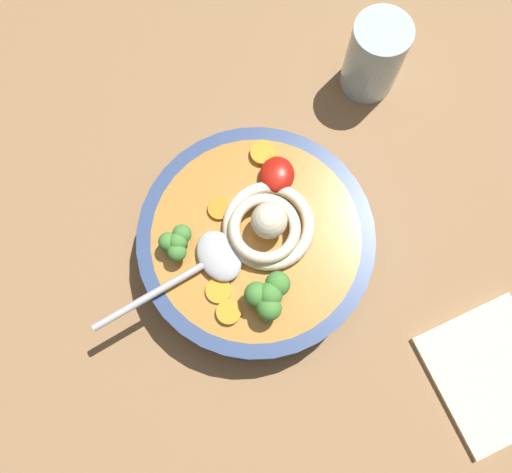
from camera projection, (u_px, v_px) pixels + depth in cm
name	position (u px, v px, depth cm)	size (l,w,h in cm)	color
table_slab	(275.00, 283.00, 65.11)	(101.49, 101.49, 3.92)	#936D47
soup_bowl	(256.00, 243.00, 61.28)	(26.41, 26.41, 5.87)	#334775
noodle_pile	(268.00, 225.00, 57.42)	(11.14, 10.92, 4.48)	beige
soup_spoon	(208.00, 262.00, 56.97)	(12.46, 16.15, 1.60)	#B7B7BC
chili_sauce_dollop	(277.00, 175.00, 59.37)	(4.32, 3.89, 1.94)	#B2190F
broccoli_floret_near_spoon	(268.00, 295.00, 54.30)	(5.15, 4.43, 4.07)	#7A9E60
broccoli_floret_left	(176.00, 243.00, 56.30)	(4.03, 3.47, 3.19)	#7A9E60
carrot_slice_rear	(263.00, 153.00, 60.68)	(2.87, 2.87, 0.75)	orange
carrot_slice_beside_chili	(229.00, 312.00, 56.07)	(2.64, 2.64, 0.68)	orange
carrot_slice_right	(220.00, 209.00, 59.08)	(2.58, 2.58, 0.53)	orange
carrot_slice_extra_b	(218.00, 291.00, 56.76)	(2.75, 2.75, 0.46)	orange
drinking_glass	(374.00, 57.00, 64.95)	(6.97, 6.97, 10.61)	silver
folded_napkin	(492.00, 374.00, 60.08)	(14.38, 12.82, 0.80)	beige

